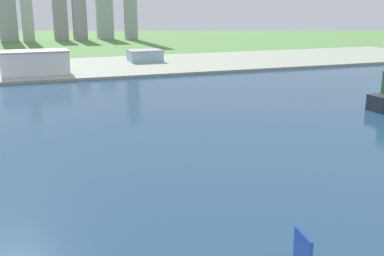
# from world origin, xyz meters

# --- Properties ---
(ground_plane) EXTENTS (2400.00, 2400.00, 0.00)m
(ground_plane) POSITION_xyz_m (0.00, 300.00, 0.00)
(ground_plane) COLOR #5A8E48
(water_bay) EXTENTS (840.00, 360.00, 0.15)m
(water_bay) POSITION_xyz_m (0.00, 240.00, 0.07)
(water_bay) COLOR navy
(water_bay) RESTS_ON ground
(industrial_pier) EXTENTS (840.00, 140.00, 2.50)m
(industrial_pier) POSITION_xyz_m (0.00, 490.00, 1.25)
(industrial_pier) COLOR #9CA593
(industrial_pier) RESTS_ON ground
(warehouse_main) EXTENTS (56.25, 28.76, 19.89)m
(warehouse_main) POSITION_xyz_m (-16.67, 456.67, 12.47)
(warehouse_main) COLOR white
(warehouse_main) RESTS_ON industrial_pier
(warehouse_annex) EXTENTS (33.54, 27.21, 11.59)m
(warehouse_annex) POSITION_xyz_m (92.79, 509.08, 8.32)
(warehouse_annex) COLOR #99BCD1
(warehouse_annex) RESTS_ON industrial_pier
(distant_skyline) EXTENTS (341.28, 75.38, 157.73)m
(distant_skyline) POSITION_xyz_m (-29.74, 817.88, 56.30)
(distant_skyline) COLOR gray
(distant_skyline) RESTS_ON ground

